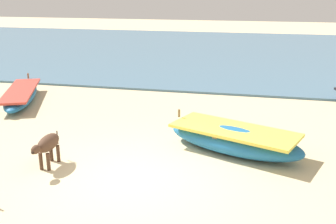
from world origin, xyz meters
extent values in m
plane|color=beige|center=(0.00, 0.00, 0.00)|extent=(80.00, 80.00, 0.00)
cube|color=slate|center=(0.00, 16.87, 0.04)|extent=(60.00, 20.00, 0.08)
ellipsoid|color=#1E669E|center=(-5.31, 4.51, 0.21)|extent=(2.25, 3.78, 0.43)
cube|color=#CC3F33|center=(-5.31, 4.51, 0.40)|extent=(2.06, 3.36, 0.07)
cube|color=olive|center=(-5.42, 4.77, 0.33)|extent=(0.73, 0.40, 0.04)
cylinder|color=olive|center=(-5.97, 6.09, 0.53)|extent=(0.06, 0.06, 0.20)
ellipsoid|color=#1E669E|center=(1.94, 1.80, 0.29)|extent=(3.51, 2.32, 0.58)
cube|color=#EAD84C|center=(1.94, 1.80, 0.54)|extent=(3.13, 2.15, 0.07)
cube|color=olive|center=(1.71, 1.89, 0.45)|extent=(0.48, 0.99, 0.04)
cylinder|color=olive|center=(0.52, 2.35, 0.68)|extent=(0.06, 0.06, 0.20)
ellipsoid|color=#4C3323|center=(-1.90, 0.18, 0.53)|extent=(0.32, 0.78, 0.34)
ellipsoid|color=#4C3323|center=(-1.89, -0.34, 0.59)|extent=(0.16, 0.26, 0.18)
sphere|color=#2D2119|center=(-1.89, -0.45, 0.57)|extent=(0.07, 0.07, 0.07)
cylinder|color=#4C3323|center=(-1.81, -0.05, 0.19)|extent=(0.08, 0.08, 0.39)
cylinder|color=#4C3323|center=(-1.98, -0.05, 0.19)|extent=(0.08, 0.08, 0.39)
cylinder|color=#4C3323|center=(-1.82, 0.40, 0.19)|extent=(0.08, 0.08, 0.39)
cylinder|color=#4C3323|center=(-1.99, 0.40, 0.19)|extent=(0.08, 0.08, 0.39)
cylinder|color=#2D2119|center=(-1.91, 0.59, 0.50)|extent=(0.03, 0.03, 0.32)
camera|label=1|loc=(2.30, -6.90, 3.70)|focal=42.12mm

